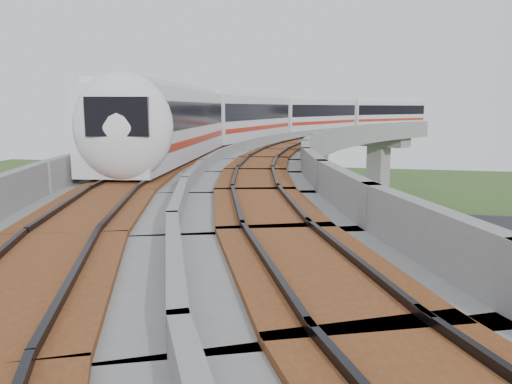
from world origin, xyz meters
TOP-DOWN VIEW (x-y plane):
  - ground at (0.00, 0.00)m, footprint 160.00×160.00m
  - dirt_lot at (14.00, -2.00)m, footprint 18.00×26.00m
  - asphalt_road at (0.00, 30.00)m, footprint 60.00×8.00m
  - viaduct at (3.84, 0.00)m, footprint 19.58×73.98m
  - metro_train at (2.07, 14.25)m, footprint 19.26×59.50m
  - fence at (9.75, 0.00)m, footprint 3.87×38.73m
  - tree_0 at (10.73, 22.02)m, footprint 2.74×2.74m
  - tree_1 at (8.43, 15.74)m, footprint 2.25×2.25m
  - tree_2 at (7.11, 10.38)m, footprint 1.87×1.87m
  - tree_3 at (6.37, 6.88)m, footprint 1.85×1.85m
  - tree_4 at (6.87, -1.10)m, footprint 1.97×1.97m
  - tree_5 at (7.56, -7.08)m, footprint 2.41×2.41m
  - car_red at (13.17, 0.27)m, footprint 3.27×3.33m
  - car_dark at (16.53, 7.71)m, footprint 4.96×3.38m

SIDE VIEW (x-z plane):
  - ground at x=0.00m, z-range 0.00..0.00m
  - asphalt_road at x=0.00m, z-range 0.00..0.03m
  - dirt_lot at x=14.00m, z-range 0.00..0.04m
  - car_red at x=13.17m, z-range 0.04..1.18m
  - car_dark at x=16.53m, z-range 0.04..1.37m
  - fence at x=9.75m, z-range 0.00..1.50m
  - tree_1 at x=8.43m, z-range 0.34..2.93m
  - tree_4 at x=6.87m, z-range 0.40..2.87m
  - tree_2 at x=7.11m, z-range 0.53..3.21m
  - tree_0 at x=10.73m, z-range 0.54..3.95m
  - tree_5 at x=7.56m, z-range 0.61..3.89m
  - tree_3 at x=6.37m, z-range 0.75..3.84m
  - viaduct at x=3.84m, z-range 3.35..14.75m
  - metro_train at x=2.07m, z-range 10.49..14.13m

